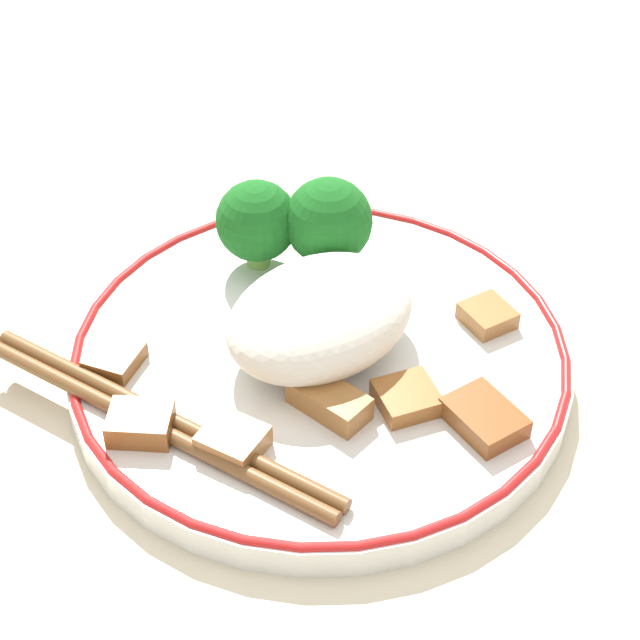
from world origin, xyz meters
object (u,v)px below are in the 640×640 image
plate (320,358)px  broccoli_back_center (257,222)px  broccoli_back_left (328,222)px

plate → broccoli_back_center: (0.02, 0.08, 0.04)m
broccoli_back_left → broccoli_back_center: 0.04m
plate → broccoli_back_left: bearing=45.2°
broccoli_back_left → broccoli_back_center: bearing=134.5°
broccoli_back_center → plate: bearing=-105.3°
broccoli_back_center → broccoli_back_left: bearing=-45.5°
plate → broccoli_back_left: size_ratio=4.62×
broccoli_back_left → broccoli_back_center: broccoli_back_left is taller
plate → broccoli_back_left: broccoli_back_left is taller
plate → broccoli_back_center: broccoli_back_center is taller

